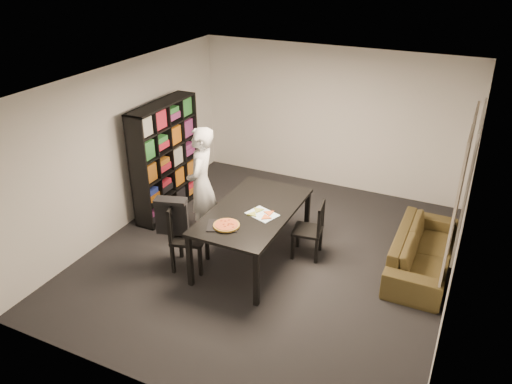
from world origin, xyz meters
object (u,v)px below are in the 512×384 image
at_px(bookshelf, 166,158).
at_px(chair_right, 313,226).
at_px(baking_tray, 223,225).
at_px(dining_table, 253,214).
at_px(person, 201,184).
at_px(chair_left, 182,232).
at_px(sofa, 423,251).
at_px(pepperoni_pizza, 226,225).

distance_m(bookshelf, chair_right, 2.79).
bearing_deg(baking_tray, chair_right, 47.41).
relative_size(dining_table, person, 1.08).
distance_m(chair_right, baking_tray, 1.41).
bearing_deg(bookshelf, chair_left, -49.19).
relative_size(bookshelf, dining_table, 0.97).
distance_m(dining_table, chair_right, 0.91).
distance_m(dining_table, baking_tray, 0.60).
relative_size(bookshelf, baking_tray, 4.75).
distance_m(chair_left, chair_right, 1.88).
relative_size(person, sofa, 0.93).
height_order(chair_right, sofa, chair_right).
bearing_deg(chair_right, bookshelf, -105.00).
relative_size(person, baking_tray, 4.52).
xyz_separation_m(dining_table, pepperoni_pizza, (-0.11, -0.57, 0.10)).
relative_size(bookshelf, person, 1.05).
xyz_separation_m(baking_tray, sofa, (2.44, 1.38, -0.54)).
height_order(pepperoni_pizza, sofa, pepperoni_pizza).
relative_size(chair_left, sofa, 0.51).
bearing_deg(chair_left, dining_table, -71.34).
relative_size(dining_table, sofa, 1.01).
bearing_deg(chair_left, person, -5.41).
bearing_deg(baking_tray, pepperoni_pizza, -1.10).
distance_m(baking_tray, sofa, 2.85).
distance_m(pepperoni_pizza, sofa, 2.81).
xyz_separation_m(bookshelf, dining_table, (1.97, -0.76, -0.21)).
height_order(chair_left, person, person).
height_order(bookshelf, dining_table, bookshelf).
height_order(dining_table, chair_left, chair_left).
bearing_deg(chair_right, baking_tray, -50.96).
height_order(chair_right, pepperoni_pizza, chair_right).
relative_size(baking_tray, pepperoni_pizza, 1.14).
relative_size(chair_left, baking_tray, 2.47).
relative_size(chair_right, baking_tray, 2.19).
height_order(dining_table, sofa, dining_table).
xyz_separation_m(person, sofa, (3.24, 0.57, -0.62)).
relative_size(bookshelf, pepperoni_pizza, 5.43).
bearing_deg(baking_tray, bookshelf, 143.54).
xyz_separation_m(bookshelf, sofa, (4.24, 0.05, -0.67)).
distance_m(chair_left, person, 0.90).
height_order(person, pepperoni_pizza, person).
bearing_deg(dining_table, person, 166.22).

